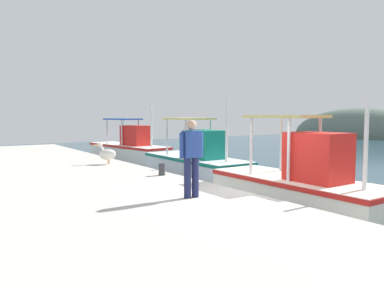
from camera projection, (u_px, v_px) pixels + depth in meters
The scene contains 9 objects.
quay_pier at pixel (20, 249), 6.16m from camera, with size 36.00×10.00×0.80m, color #BCB7AD.
distant_hill_nearest at pixel (360, 137), 46.58m from camera, with size 19.23×8.33×7.26m, color #596B60.
distant_hill_second at pixel (374, 137), 45.31m from camera, with size 21.99×8.20×6.80m, color #596B60.
fishing_boat_nearest at pixel (129, 149), 21.66m from camera, with size 6.43×2.53×3.24m.
fishing_boat_second at pixel (196, 161), 15.88m from camera, with size 5.83×1.98×3.41m.
fishing_boat_third at pixel (300, 185), 10.14m from camera, with size 5.30×1.89×2.96m.
pelican at pixel (107, 154), 13.92m from camera, with size 0.81×0.83×0.82m.
fisherman_standing at pixel (191, 155), 8.19m from camera, with size 0.27×0.58×1.73m.
mooring_bollard_nearest at pixel (162, 169), 11.35m from camera, with size 0.20×0.20×0.36m, color #333338.
Camera 1 is at (6.57, -6.03, 2.62)m, focal length 34.72 mm.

